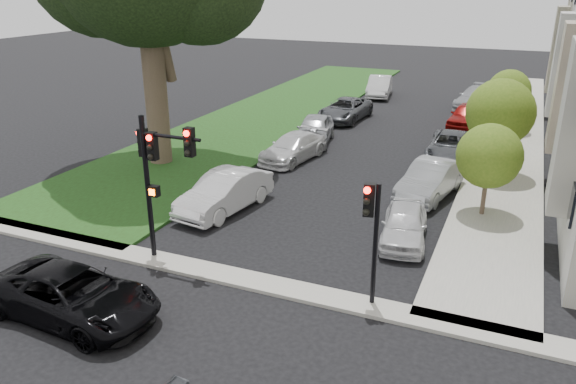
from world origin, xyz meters
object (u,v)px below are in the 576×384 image
at_px(car_parked_6, 293,148).
at_px(car_parked_8, 345,109).
at_px(car_parked_0, 404,224).
at_px(car_parked_2, 451,146).
at_px(car_parked_7, 314,129).
at_px(car_cross_near, 73,295).
at_px(car_parked_1, 430,180).
at_px(small_tree_c, 509,91).
at_px(car_parked_4, 476,98).
at_px(traffic_signal_secondary, 372,222).
at_px(small_tree_a, 489,156).
at_px(small_tree_b, 500,113).
at_px(traffic_signal_main, 156,164).
at_px(car_parked_5, 225,192).
at_px(car_parked_9, 379,86).
at_px(car_parked_3, 467,115).

height_order(car_parked_6, car_parked_8, car_parked_8).
relative_size(car_parked_0, car_parked_2, 0.77).
bearing_deg(car_parked_7, car_cross_near, -101.02).
distance_m(car_parked_1, car_parked_7, 9.71).
bearing_deg(car_cross_near, car_parked_2, -17.98).
relative_size(small_tree_c, car_parked_4, 0.73).
bearing_deg(car_parked_6, car_cross_near, -80.84).
xyz_separation_m(small_tree_c, traffic_signal_secondary, (-2.47, -22.43, 0.09)).
relative_size(small_tree_a, car_parked_7, 0.81).
distance_m(small_tree_b, car_parked_4, 15.81).
bearing_deg(traffic_signal_main, small_tree_c, 66.77).
bearing_deg(small_tree_c, car_parked_6, -133.54).
bearing_deg(car_parked_5, traffic_signal_main, -79.11).
distance_m(small_tree_a, car_parked_5, 10.55).
bearing_deg(small_tree_a, car_parked_0, -124.53).
bearing_deg(car_parked_8, car_parked_9, 93.53).
height_order(small_tree_b, car_parked_7, small_tree_b).
distance_m(traffic_signal_main, car_parked_1, 12.29).
distance_m(car_parked_8, car_parked_9, 8.76).
bearing_deg(car_parked_3, small_tree_c, -3.93).
height_order(small_tree_b, car_parked_0, small_tree_b).
bearing_deg(car_parked_4, car_parked_0, -79.87).
bearing_deg(car_parked_4, car_cross_near, -92.72).
distance_m(small_tree_c, car_parked_4, 7.07).
distance_m(small_tree_c, car_parked_8, 10.24).
relative_size(small_tree_a, traffic_signal_main, 0.76).
xyz_separation_m(traffic_signal_secondary, car_parked_0, (0.05, 4.65, -1.99)).
xyz_separation_m(small_tree_a, car_parked_5, (-9.80, -3.52, -1.74)).
xyz_separation_m(car_parked_0, car_parked_3, (0.10, 18.22, 0.09)).
bearing_deg(car_parked_1, traffic_signal_secondary, -80.30).
xyz_separation_m(car_parked_0, car_parked_6, (-7.44, 7.40, 0.02)).
bearing_deg(small_tree_a, traffic_signal_secondary, -106.82).
relative_size(car_parked_7, car_parked_8, 0.90).
height_order(car_parked_7, car_parked_9, car_parked_9).
xyz_separation_m(small_tree_b, car_parked_9, (-9.95, 16.97, -2.33)).
bearing_deg(car_parked_1, car_parked_7, 152.34).
height_order(small_tree_a, small_tree_c, small_tree_c).
relative_size(car_parked_0, car_parked_5, 0.81).
distance_m(car_parked_1, car_parked_4, 19.26).
bearing_deg(car_cross_near, car_parked_1, -25.71).
xyz_separation_m(traffic_signal_secondary, car_parked_2, (0.22, 15.47, -1.95)).
distance_m(small_tree_b, car_cross_near, 20.04).
xyz_separation_m(small_tree_a, car_parked_4, (-2.35, 20.69, -1.76)).
xyz_separation_m(traffic_signal_main, car_parked_3, (7.29, 22.83, -2.68)).
distance_m(car_parked_7, car_parked_9, 14.78).
bearing_deg(car_cross_near, car_parked_0, -37.73).
relative_size(traffic_signal_secondary, car_parked_9, 0.78).
xyz_separation_m(car_parked_0, car_parked_4, (0.07, 24.20, 0.10)).
bearing_deg(car_parked_4, small_tree_c, -59.64).
xyz_separation_m(small_tree_c, car_parked_9, (-9.95, 7.94, -1.76)).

